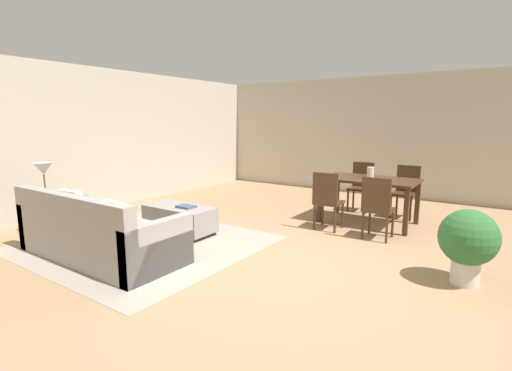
# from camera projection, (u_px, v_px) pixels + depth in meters

# --- Properties ---
(ground_plane) EXTENTS (10.80, 10.80, 0.00)m
(ground_plane) POSITION_uv_depth(u_px,v_px,m) (284.00, 264.00, 4.49)
(ground_plane) COLOR #9E7A56
(wall_back) EXTENTS (9.00, 0.12, 2.70)m
(wall_back) POSITION_uv_depth(u_px,v_px,m) (398.00, 137.00, 8.32)
(wall_back) COLOR #BCB2A0
(wall_back) RESTS_ON ground_plane
(wall_left) EXTENTS (0.12, 11.00, 2.70)m
(wall_left) POSITION_uv_depth(u_px,v_px,m) (95.00, 139.00, 7.17)
(wall_left) COLOR #BCB2A0
(wall_left) RESTS_ON ground_plane
(area_rug) EXTENTS (3.00, 2.80, 0.01)m
(area_rug) POSITION_uv_depth(u_px,v_px,m) (145.00, 243.00, 5.24)
(area_rug) COLOR gray
(area_rug) RESTS_ON ground_plane
(couch) EXTENTS (2.28, 0.95, 0.86)m
(couch) POSITION_uv_depth(u_px,v_px,m) (98.00, 235.00, 4.67)
(couch) COLOR gray
(couch) RESTS_ON ground_plane
(ottoman_table) EXTENTS (1.11, 0.53, 0.42)m
(ottoman_table) POSITION_uv_depth(u_px,v_px,m) (180.00, 218.00, 5.69)
(ottoman_table) COLOR gray
(ottoman_table) RESTS_ON ground_plane
(side_table) EXTENTS (0.40, 0.40, 0.57)m
(side_table) POSITION_uv_depth(u_px,v_px,m) (47.00, 206.00, 5.54)
(side_table) COLOR brown
(side_table) RESTS_ON ground_plane
(table_lamp) EXTENTS (0.26, 0.26, 0.53)m
(table_lamp) POSITION_uv_depth(u_px,v_px,m) (43.00, 170.00, 5.45)
(table_lamp) COLOR brown
(table_lamp) RESTS_ON side_table
(dining_table) EXTENTS (1.53, 0.90, 0.76)m
(dining_table) POSITION_uv_depth(u_px,v_px,m) (369.00, 184.00, 6.20)
(dining_table) COLOR #422B1C
(dining_table) RESTS_ON ground_plane
(dining_chair_near_left) EXTENTS (0.42, 0.42, 0.92)m
(dining_chair_near_left) POSITION_uv_depth(u_px,v_px,m) (327.00, 198.00, 5.80)
(dining_chair_near_left) COLOR #422B1C
(dining_chair_near_left) RESTS_ON ground_plane
(dining_chair_near_right) EXTENTS (0.41, 0.41, 0.92)m
(dining_chair_near_right) POSITION_uv_depth(u_px,v_px,m) (377.00, 205.00, 5.32)
(dining_chair_near_right) COLOR #422B1C
(dining_chair_near_right) RESTS_ON ground_plane
(dining_chair_far_left) EXTENTS (0.42, 0.42, 0.92)m
(dining_chair_far_left) POSITION_uv_depth(u_px,v_px,m) (361.00, 183.00, 7.13)
(dining_chair_far_left) COLOR #422B1C
(dining_chair_far_left) RESTS_ON ground_plane
(dining_chair_far_right) EXTENTS (0.43, 0.43, 0.92)m
(dining_chair_far_right) POSITION_uv_depth(u_px,v_px,m) (406.00, 188.00, 6.62)
(dining_chair_far_right) COLOR #422B1C
(dining_chair_far_right) RESTS_ON ground_plane
(vase_centerpiece) EXTENTS (0.11, 0.11, 0.19)m
(vase_centerpiece) POSITION_uv_depth(u_px,v_px,m) (370.00, 173.00, 6.18)
(vase_centerpiece) COLOR silver
(vase_centerpiece) RESTS_ON dining_table
(book_on_ottoman) EXTENTS (0.26, 0.20, 0.03)m
(book_on_ottoman) POSITION_uv_depth(u_px,v_px,m) (186.00, 207.00, 5.56)
(book_on_ottoman) COLOR #3F4C72
(book_on_ottoman) RESTS_ON ottoman_table
(potted_plant) EXTENTS (0.59, 0.59, 0.80)m
(potted_plant) POSITION_uv_depth(u_px,v_px,m) (468.00, 241.00, 3.87)
(potted_plant) COLOR beige
(potted_plant) RESTS_ON ground_plane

